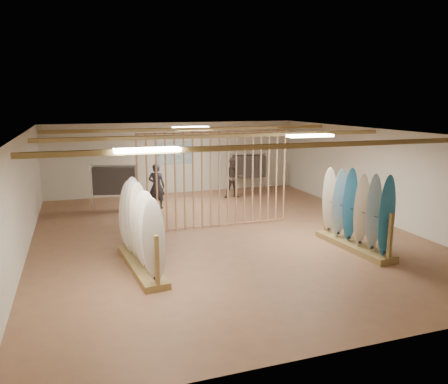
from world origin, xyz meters
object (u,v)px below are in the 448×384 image
object	(u,v)px
shopper_b	(234,175)
clothing_rack_a	(115,180)
rack_left	(141,240)
clothing_rack_b	(249,166)
shopper_a	(157,183)
rack_right	(355,222)

from	to	relation	value
shopper_b	clothing_rack_a	bearing A→B (deg)	-159.51
rack_left	clothing_rack_b	xyz separation A→B (m)	(5.43, 7.18, 0.37)
shopper_a	rack_right	bearing A→B (deg)	147.89
rack_right	clothing_rack_a	bearing A→B (deg)	127.07
clothing_rack_b	shopper_a	distance (m)	4.48
rack_left	clothing_rack_a	world-z (taller)	rack_left
clothing_rack_b	shopper_b	xyz separation A→B (m)	(-1.05, -1.10, -0.14)
rack_left	rack_right	size ratio (longest dim) A/B	1.10
clothing_rack_b	shopper_b	bearing A→B (deg)	-123.22
rack_right	shopper_b	world-z (taller)	rack_right
shopper_a	rack_left	bearing A→B (deg)	100.07
rack_right	clothing_rack_b	xyz separation A→B (m)	(0.23, 7.55, 0.34)
rack_right	clothing_rack_b	size ratio (longest dim) A/B	1.60
clothing_rack_a	shopper_b	xyz separation A→B (m)	(4.43, 0.62, -0.17)
rack_left	clothing_rack_b	world-z (taller)	rack_left
clothing_rack_b	shopper_a	world-z (taller)	shopper_a
rack_left	shopper_b	bearing A→B (deg)	48.73
rack_right	shopper_a	xyz separation A→B (m)	(-3.88, 5.76, 0.20)
rack_right	shopper_a	bearing A→B (deg)	119.02
rack_left	shopper_a	size ratio (longest dim) A/B	1.55
rack_left	shopper_a	distance (m)	5.55
rack_right	clothing_rack_b	world-z (taller)	rack_right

